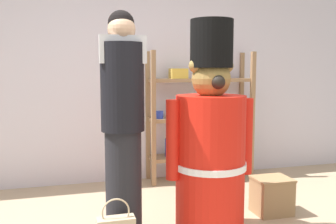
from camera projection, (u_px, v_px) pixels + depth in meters
name	position (u px, v px, depth m)	size (l,w,h in m)	color
back_wall	(124.00, 72.00, 4.39)	(6.40, 0.12, 2.60)	silver
merchandise_shelf	(200.00, 115.00, 4.47)	(1.28, 0.35, 1.54)	#93704C
teddy_bear_guard	(210.00, 148.00, 2.93)	(0.73, 0.57, 1.70)	red
person_shopper	(123.00, 125.00, 2.74)	(0.34, 0.32, 1.75)	black
display_crate	(272.00, 195.00, 3.41)	(0.33, 0.29, 0.34)	#9E7A51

